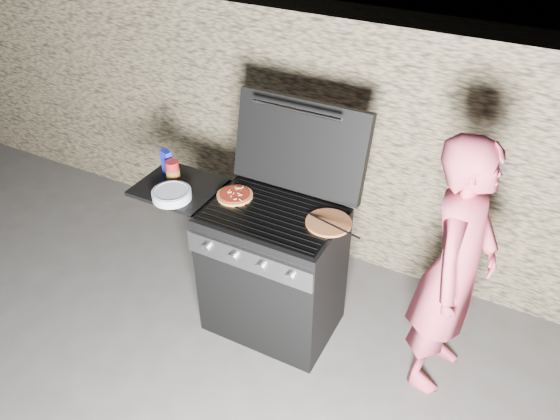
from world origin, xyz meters
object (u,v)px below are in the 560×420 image
at_px(pizza_topped, 235,195).
at_px(sauce_jar, 173,171).
at_px(gas_grill, 239,259).
at_px(person, 455,270).

height_order(pizza_topped, sauce_jar, sauce_jar).
xyz_separation_m(gas_grill, pizza_topped, (-0.03, 0.05, 0.47)).
bearing_deg(person, pizza_topped, 100.51).
height_order(gas_grill, sauce_jar, sauce_jar).
bearing_deg(pizza_topped, sauce_jar, -179.48).
bearing_deg(gas_grill, sauce_jar, 175.15).
xyz_separation_m(pizza_topped, sauce_jar, (-0.45, -0.00, 0.05)).
relative_size(pizza_topped, sauce_jar, 1.66).
height_order(pizza_topped, person, person).
distance_m(gas_grill, pizza_topped, 0.47).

